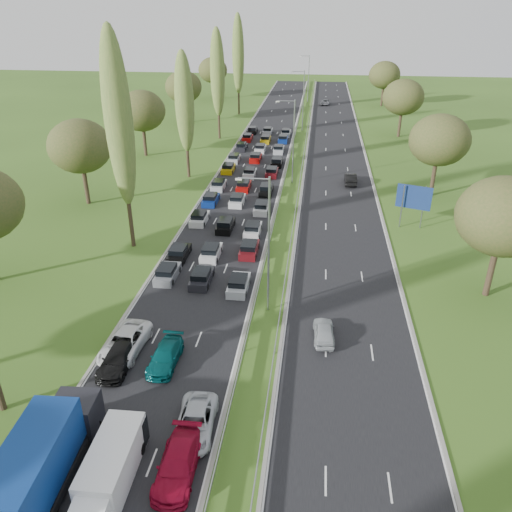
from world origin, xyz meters
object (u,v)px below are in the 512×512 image
(near_car_2, at_px, (125,343))
(direction_sign, at_px, (414,199))
(near_car_3, at_px, (118,358))
(blue_lorry, at_px, (44,458))
(white_van_front, at_px, (115,458))

(near_car_2, distance_m, direction_sign, 37.06)
(near_car_3, distance_m, blue_lorry, 10.28)
(near_car_2, height_order, near_car_3, near_car_2)
(white_van_front, bearing_deg, near_car_2, 106.26)
(direction_sign, bearing_deg, near_car_2, -132.70)
(near_car_3, bearing_deg, near_car_2, 95.69)
(near_car_2, relative_size, near_car_3, 1.15)
(near_car_2, relative_size, direction_sign, 1.09)
(white_van_front, bearing_deg, blue_lorry, -161.94)
(near_car_2, relative_size, blue_lorry, 0.60)
(near_car_2, height_order, white_van_front, white_van_front)
(direction_sign, bearing_deg, near_car_3, -130.75)
(white_van_front, distance_m, direction_sign, 43.72)
(near_car_3, distance_m, white_van_front, 9.60)
(near_car_2, distance_m, near_car_3, 1.77)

